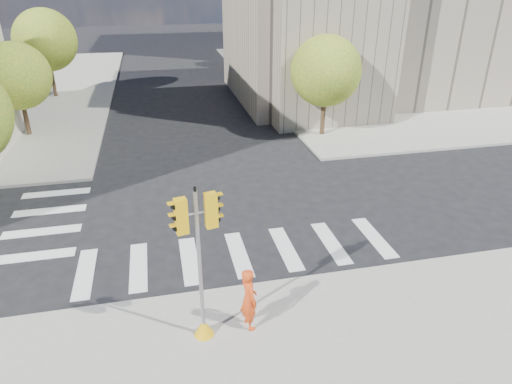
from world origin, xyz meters
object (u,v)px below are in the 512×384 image
lamp_far (264,28)px  photographer (249,299)px  lamp_near (312,51)px  traffic_signal (201,278)px

lamp_far → photographer: 35.14m
lamp_far → photographer: (-8.53, -33.91, -3.46)m
lamp_near → traffic_signal: lamp_near is taller
lamp_far → photographer: bearing=-104.1°
photographer → lamp_near: bearing=-35.6°
traffic_signal → photographer: 1.64m
traffic_signal → photographer: size_ratio=2.36×
lamp_near → photographer: size_ratio=4.16×
lamp_near → lamp_far: (0.00, 14.00, 0.00)m
lamp_far → traffic_signal: (-9.84, -33.98, -2.48)m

